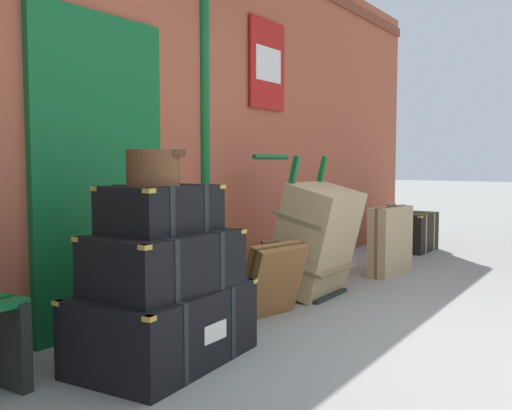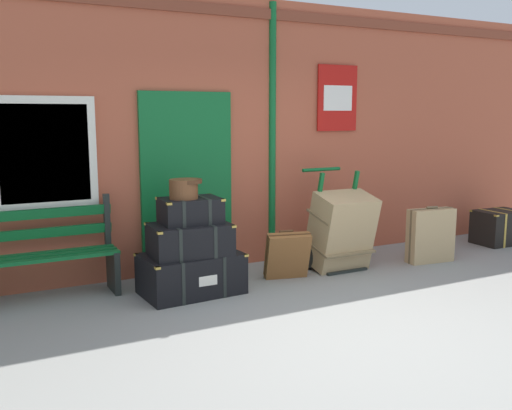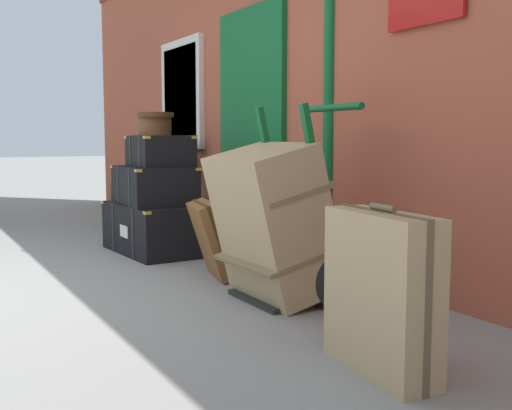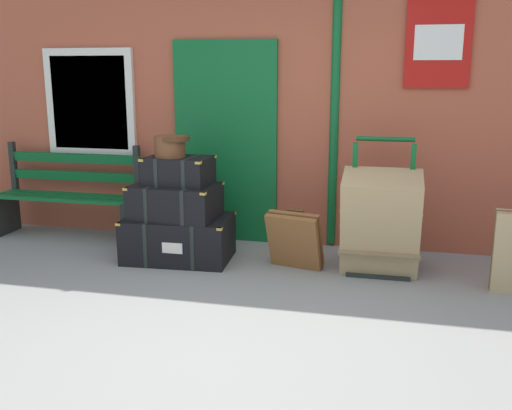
% 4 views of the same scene
% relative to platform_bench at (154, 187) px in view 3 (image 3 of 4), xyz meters
% --- Properties ---
extents(brick_facade, '(10.40, 0.35, 3.20)m').
position_rel_platform_bench_xyz_m(brick_facade, '(2.27, 0.44, 1.15)').
color(brick_facade, '#AD5138').
rests_on(brick_facade, ground).
extents(platform_bench, '(1.60, 0.43, 1.01)m').
position_rel_platform_bench_xyz_m(platform_bench, '(0.00, 0.00, 0.00)').
color(platform_bench, '#0F5B28').
rests_on(platform_bench, ground).
extents(steamer_trunk_base, '(1.05, 0.71, 0.43)m').
position_rel_platform_bench_xyz_m(steamer_trunk_base, '(1.46, -0.51, -0.23)').
color(steamer_trunk_base, black).
rests_on(steamer_trunk_base, ground).
extents(steamer_trunk_middle, '(0.83, 0.58, 0.33)m').
position_rel_platform_bench_xyz_m(steamer_trunk_middle, '(1.45, -0.53, 0.14)').
color(steamer_trunk_middle, black).
rests_on(steamer_trunk_middle, steamer_trunk_base).
extents(steamer_trunk_top, '(0.63, 0.48, 0.27)m').
position_rel_platform_bench_xyz_m(steamer_trunk_top, '(1.47, -0.48, 0.43)').
color(steamer_trunk_top, black).
rests_on(steamer_trunk_top, steamer_trunk_middle).
extents(round_hatbox, '(0.33, 0.31, 0.20)m').
position_rel_platform_bench_xyz_m(round_hatbox, '(1.41, -0.50, 0.67)').
color(round_hatbox, brown).
rests_on(round_hatbox, steamer_trunk_top).
extents(porters_trolley, '(0.71, 0.63, 1.19)m').
position_rel_platform_bench_xyz_m(porters_trolley, '(3.37, -0.32, -0.17)').
color(porters_trolley, black).
rests_on(porters_trolley, ground).
extents(large_brown_trunk, '(0.70, 0.64, 0.96)m').
position_rel_platform_bench_xyz_m(large_brown_trunk, '(3.37, -0.49, 0.03)').
color(large_brown_trunk, tan).
rests_on(large_brown_trunk, ground).
extents(suitcase_tan, '(0.63, 0.26, 0.72)m').
position_rel_platform_bench_xyz_m(suitcase_tan, '(4.59, -0.69, -0.11)').
color(suitcase_tan, tan).
rests_on(suitcase_tan, ground).
extents(suitcase_cream, '(0.54, 0.39, 0.56)m').
position_rel_platform_bench_xyz_m(suitcase_cream, '(2.60, -0.53, -0.17)').
color(suitcase_cream, brown).
rests_on(suitcase_cream, ground).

